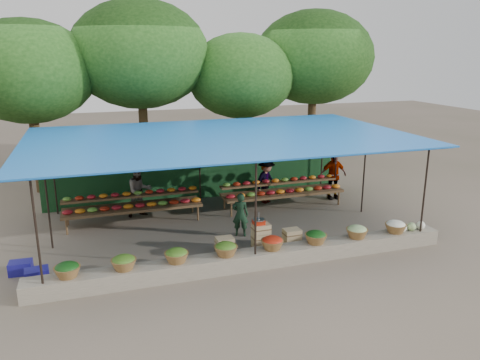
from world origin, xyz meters
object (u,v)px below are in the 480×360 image
object	(u,v)px
vendor_seated	(240,215)
blue_crate_front	(37,275)
blue_crate_back	(21,268)
crate_counter	(260,240)
weighing_scale	(259,221)

from	to	relation	value
vendor_seated	blue_crate_front	size ratio (longest dim) A/B	2.44
blue_crate_back	blue_crate_front	bearing A→B (deg)	-50.87
crate_counter	blue_crate_front	world-z (taller)	crate_counter
weighing_scale	blue_crate_front	xyz separation A→B (m)	(-5.46, -0.01, -0.69)
crate_counter	vendor_seated	size ratio (longest dim) A/B	1.83
weighing_scale	blue_crate_back	world-z (taller)	weighing_scale
weighing_scale	vendor_seated	bearing A→B (deg)	95.31
weighing_scale	blue_crate_back	xyz separation A→B (m)	(-5.87, 0.55, -0.69)
crate_counter	blue_crate_back	size ratio (longest dim) A/B	4.55
weighing_scale	blue_crate_back	distance (m)	5.94
blue_crate_front	crate_counter	bearing A→B (deg)	-6.02
blue_crate_back	vendor_seated	bearing A→B (deg)	9.38
weighing_scale	blue_crate_front	size ratio (longest dim) A/B	0.63
crate_counter	vendor_seated	xyz separation A→B (m)	(-0.15, 1.21, 0.33)
crate_counter	blue_crate_back	xyz separation A→B (m)	(-5.91, 0.55, -0.16)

